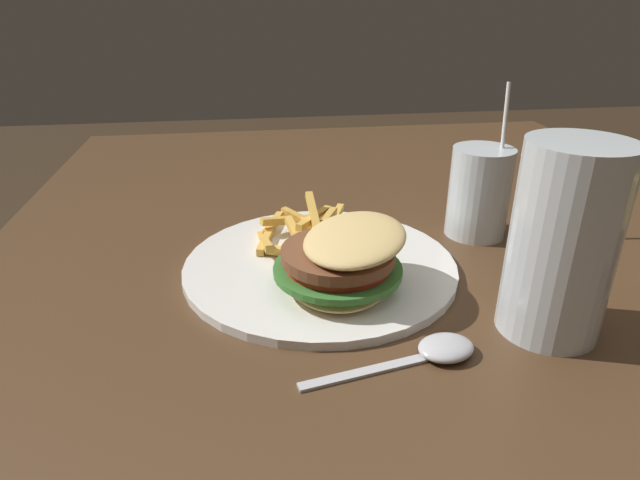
{
  "coord_description": "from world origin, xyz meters",
  "views": [
    {
      "loc": [
        0.59,
        -0.19,
        1.0
      ],
      "look_at": [
        0.05,
        -0.11,
        0.74
      ],
      "focal_mm": 30.0,
      "sensor_mm": 36.0,
      "label": 1
    }
  ],
  "objects_px": {
    "meal_plate_near": "(329,260)",
    "juice_glass": "(479,197)",
    "beer_glass": "(562,246)",
    "spoon": "(438,350)"
  },
  "relations": [
    {
      "from": "meal_plate_near",
      "to": "juice_glass",
      "type": "height_order",
      "value": "juice_glass"
    },
    {
      "from": "beer_glass",
      "to": "juice_glass",
      "type": "relative_size",
      "value": 0.94
    },
    {
      "from": "beer_glass",
      "to": "spoon",
      "type": "xyz_separation_m",
      "value": [
        0.03,
        -0.12,
        -0.08
      ]
    },
    {
      "from": "meal_plate_near",
      "to": "spoon",
      "type": "xyz_separation_m",
      "value": [
        0.15,
        0.07,
        -0.02
      ]
    },
    {
      "from": "beer_glass",
      "to": "spoon",
      "type": "relative_size",
      "value": 1.11
    },
    {
      "from": "spoon",
      "to": "juice_glass",
      "type": "bearing_deg",
      "value": 49.31
    },
    {
      "from": "meal_plate_near",
      "to": "spoon",
      "type": "relative_size",
      "value": 1.9
    },
    {
      "from": "meal_plate_near",
      "to": "juice_glass",
      "type": "bearing_deg",
      "value": 114.31
    },
    {
      "from": "beer_glass",
      "to": "juice_glass",
      "type": "bearing_deg",
      "value": 174.69
    },
    {
      "from": "beer_glass",
      "to": "spoon",
      "type": "distance_m",
      "value": 0.15
    }
  ]
}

